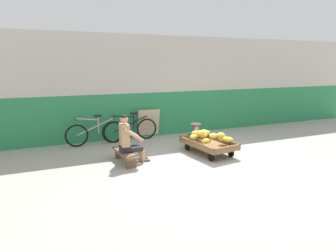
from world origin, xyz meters
name	(u,v)px	position (x,y,z in m)	size (l,w,h in m)	color
ground_plane	(218,166)	(0.00, 0.00, 0.00)	(80.00, 80.00, 0.00)	#A39E93
back_wall	(163,86)	(0.00, 3.37, 1.57)	(16.00, 0.30, 3.14)	#287F4C
banana_cart	(208,144)	(0.27, 0.91, 0.24)	(1.03, 1.54, 0.36)	brown
banana_pile	(207,135)	(0.27, 0.99, 0.46)	(0.96, 1.19, 0.26)	gold
low_bench	(125,154)	(-1.89, 1.03, 0.20)	(0.39, 1.12, 0.27)	brown
vendor_seated	(128,139)	(-1.80, 1.03, 0.57)	(0.68, 0.48, 1.14)	tan
plastic_crate	(196,138)	(0.42, 1.90, 0.15)	(0.36, 0.28, 0.30)	#19847F
weighing_scale	(196,128)	(0.42, 1.90, 0.45)	(0.30, 0.30, 0.29)	#28282D
bicycle_near_left	(95,133)	(-2.29, 2.88, 0.35)	(1.66, 0.48, 0.86)	black
bicycle_far_left	(131,129)	(-1.24, 2.91, 0.35)	(1.66, 0.48, 0.86)	black
sign_board	(149,123)	(-0.58, 3.16, 0.44)	(0.70, 0.20, 0.89)	#C6B289
shopping_bag	(207,141)	(0.62, 1.58, 0.12)	(0.18, 0.12, 0.24)	green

